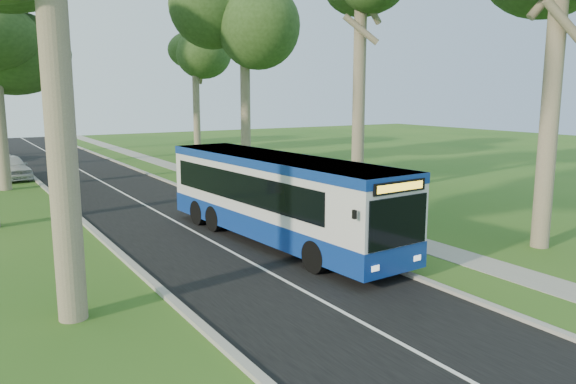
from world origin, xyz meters
name	(u,v)px	position (x,y,z in m)	size (l,w,h in m)	color
ground	(303,235)	(0.00, 0.00, 0.00)	(120.00, 120.00, 0.00)	#2B571B
road	(140,203)	(-3.50, 10.00, 0.01)	(7.00, 100.00, 0.02)	black
kerb_east	(203,195)	(0.00, 10.00, 0.06)	(0.25, 100.00, 0.12)	#9E9B93
kerb_west	(69,209)	(-7.00, 10.00, 0.06)	(0.25, 100.00, 0.12)	#9E9B93
centre_line	(140,202)	(-3.50, 10.00, 0.02)	(0.12, 100.00, 0.01)	white
footpath	(252,191)	(3.00, 10.00, 0.01)	(1.50, 100.00, 0.02)	gray
bus	(277,198)	(-1.39, -0.35, 1.69)	(3.42, 12.49, 3.27)	silver
bus_stop_sign	(321,199)	(0.30, -0.79, 1.56)	(0.10, 0.35, 2.49)	gray
bus_shelter	(283,172)	(1.74, 4.42, 1.89)	(1.89, 3.22, 2.68)	black
litter_bin	(257,197)	(1.04, 5.76, 0.54)	(0.61, 0.61, 1.06)	black
car_white	(10,167)	(-8.34, 22.35, 0.81)	(1.92, 4.77, 1.63)	silver
tree_east_d	(195,48)	(8.00, 30.00, 9.53)	(5.20, 5.20, 12.84)	#7A6B56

